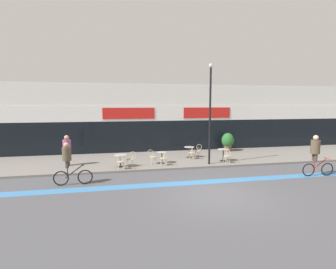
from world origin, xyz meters
TOP-DOWN VIEW (x-y plane):
  - ground_plane at (0.00, 0.00)m, footprint 120.00×120.00m
  - sidewalk_slab at (0.00, 7.25)m, footprint 40.00×5.50m
  - storefront_facade at (0.00, 11.96)m, footprint 40.00×4.06m
  - bike_lane_stripe at (0.00, 1.92)m, footprint 36.00×0.70m
  - bistro_table_0 at (-3.91, 5.40)m, footprint 0.77×0.77m
  - bistro_table_1 at (-1.34, 5.83)m, footprint 0.61×0.61m
  - bistro_table_2 at (0.85, 7.23)m, footprint 0.69×0.69m
  - bistro_table_3 at (2.70, 5.67)m, footprint 0.76×0.76m
  - cafe_chair_0_near at (-3.90, 4.78)m, footprint 0.44×0.59m
  - cafe_chair_0_side at (-3.28, 5.40)m, footprint 0.58×0.41m
  - cafe_chair_1_near at (-1.34, 5.20)m, footprint 0.41×0.58m
  - cafe_chair_1_side at (-1.97, 5.82)m, footprint 0.60×0.45m
  - cafe_chair_2_near at (0.85, 6.61)m, footprint 0.43×0.59m
  - cafe_chair_2_side at (1.48, 7.24)m, footprint 0.59×0.43m
  - cafe_chair_3_near at (2.71, 5.05)m, footprint 0.44×0.59m
  - planter_pot at (4.55, 9.05)m, footprint 0.96×0.96m
  - lamp_post at (1.51, 5.08)m, footprint 0.26×0.26m
  - cyclist_0 at (-6.37, 2.75)m, footprint 1.80×0.48m
  - cyclist_1 at (6.23, 1.75)m, footprint 1.77×0.56m
  - pedestrian_near_end at (-7.04, 6.41)m, footprint 0.59×0.59m

SIDE VIEW (x-z plane):
  - ground_plane at x=0.00m, z-range 0.00..0.00m
  - bike_lane_stripe at x=0.00m, z-range 0.00..0.01m
  - sidewalk_slab at x=0.00m, z-range 0.00..0.12m
  - bistro_table_1 at x=-1.34m, z-range 0.27..0.99m
  - cafe_chair_0_near at x=-3.90m, z-range 0.19..1.09m
  - cafe_chair_0_side at x=-3.28m, z-range 0.19..1.09m
  - cafe_chair_1_near at x=-1.34m, z-range 0.19..1.09m
  - cafe_chair_1_side at x=-1.97m, z-range 0.19..1.09m
  - cafe_chair_2_near at x=0.85m, z-range 0.19..1.09m
  - cafe_chair_2_side at x=1.48m, z-range 0.19..1.09m
  - cafe_chair_3_near at x=2.71m, z-range 0.19..1.09m
  - bistro_table_0 at x=-3.91m, z-range 0.28..1.01m
  - bistro_table_2 at x=0.85m, z-range 0.28..1.02m
  - bistro_table_3 at x=2.70m, z-range 0.29..1.07m
  - planter_pot at x=4.55m, z-range 0.18..1.60m
  - cyclist_0 at x=-6.37m, z-range 0.12..2.18m
  - pedestrian_near_end at x=-7.04m, z-range 0.29..2.15m
  - cyclist_1 at x=6.23m, z-range 0.19..2.40m
  - storefront_facade at x=0.00m, z-range -0.01..5.36m
  - lamp_post at x=1.51m, z-range 0.54..6.65m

